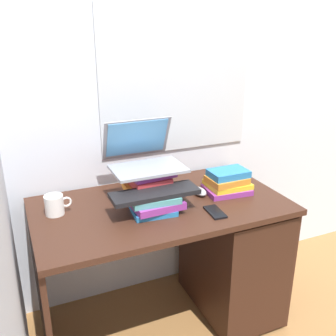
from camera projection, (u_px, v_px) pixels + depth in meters
ground_plane at (162, 320)px, 2.19m from camera, size 6.00×6.00×0.00m
wall_back at (133, 80)px, 2.07m from camera, size 6.00×0.06×2.60m
desk at (215, 250)px, 2.14m from camera, size 1.26×0.69×0.74m
book_stack_tall at (148, 184)px, 1.95m from camera, size 0.25×0.22×0.16m
book_stack_keyboard_riser at (155, 205)px, 1.83m from camera, size 0.25×0.19×0.09m
book_stack_side at (227, 182)px, 2.05m from camera, size 0.24×0.20×0.12m
laptop at (143, 155)px, 1.96m from camera, size 0.36×0.33×0.23m
keyboard at (155, 193)px, 1.81m from camera, size 0.42×0.14×0.02m
computer_mouse at (200, 191)px, 2.03m from camera, size 0.06×0.10×0.04m
mug at (55, 205)px, 1.81m from camera, size 0.13×0.09×0.10m
cell_phone at (215, 212)px, 1.84m from camera, size 0.08×0.14×0.01m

